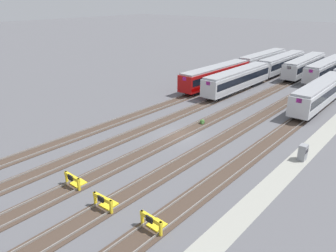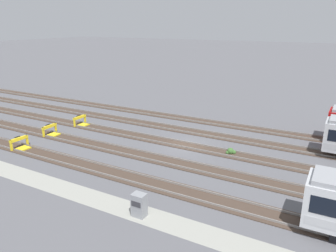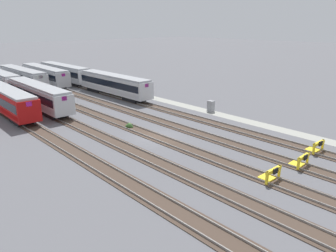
{
  "view_description": "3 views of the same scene",
  "coord_description": "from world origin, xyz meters",
  "px_view_note": "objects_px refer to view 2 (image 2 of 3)",
  "views": [
    {
      "loc": [
        -27.57,
        -21.6,
        15.07
      ],
      "look_at": [
        -2.05,
        0.0,
        1.8
      ],
      "focal_mm": 35.0,
      "sensor_mm": 36.0,
      "label": 1
    },
    {
      "loc": [
        13.8,
        -28.5,
        12.13
      ],
      "look_at": [
        -2.05,
        0.0,
        1.8
      ],
      "focal_mm": 35.0,
      "sensor_mm": 36.0,
      "label": 2
    },
    {
      "loc": [
        -26.36,
        22.33,
        12.23
      ],
      "look_at": [
        -2.05,
        0.0,
        1.8
      ],
      "focal_mm": 35.0,
      "sensor_mm": 36.0,
      "label": 3
    }
  ],
  "objects_px": {
    "bumper_stop_nearest_track": "(21,144)",
    "electrical_cabinet": "(139,205)",
    "bumper_stop_near_inner_track": "(51,131)",
    "bumper_stop_middle_track": "(81,121)",
    "weed_clump": "(231,152)"
  },
  "relations": [
    {
      "from": "bumper_stop_near_inner_track",
      "to": "electrical_cabinet",
      "type": "height_order",
      "value": "electrical_cabinet"
    },
    {
      "from": "bumper_stop_nearest_track",
      "to": "electrical_cabinet",
      "type": "height_order",
      "value": "electrical_cabinet"
    },
    {
      "from": "bumper_stop_nearest_track",
      "to": "bumper_stop_middle_track",
      "type": "distance_m",
      "value": 8.84
    },
    {
      "from": "bumper_stop_middle_track",
      "to": "weed_clump",
      "type": "height_order",
      "value": "bumper_stop_middle_track"
    },
    {
      "from": "bumper_stop_nearest_track",
      "to": "electrical_cabinet",
      "type": "distance_m",
      "value": 17.6
    },
    {
      "from": "bumper_stop_nearest_track",
      "to": "bumper_stop_near_inner_track",
      "type": "relative_size",
      "value": 1.0
    },
    {
      "from": "bumper_stop_nearest_track",
      "to": "weed_clump",
      "type": "relative_size",
      "value": 2.18
    },
    {
      "from": "bumper_stop_near_inner_track",
      "to": "bumper_stop_nearest_track",
      "type": "bearing_deg",
      "value": -82.34
    },
    {
      "from": "bumper_stop_middle_track",
      "to": "electrical_cabinet",
      "type": "height_order",
      "value": "electrical_cabinet"
    },
    {
      "from": "bumper_stop_nearest_track",
      "to": "weed_clump",
      "type": "height_order",
      "value": "bumper_stop_nearest_track"
    },
    {
      "from": "bumper_stop_middle_track",
      "to": "weed_clump",
      "type": "relative_size",
      "value": 2.18
    },
    {
      "from": "bumper_stop_nearest_track",
      "to": "bumper_stop_near_inner_track",
      "type": "distance_m",
      "value": 4.47
    },
    {
      "from": "bumper_stop_nearest_track",
      "to": "bumper_stop_middle_track",
      "type": "height_order",
      "value": "same"
    },
    {
      "from": "bumper_stop_nearest_track",
      "to": "electrical_cabinet",
      "type": "xyz_separation_m",
      "value": [
        17.08,
        -4.21,
        0.29
      ]
    },
    {
      "from": "bumper_stop_near_inner_track",
      "to": "bumper_stop_middle_track",
      "type": "bearing_deg",
      "value": 85.57
    }
  ]
}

